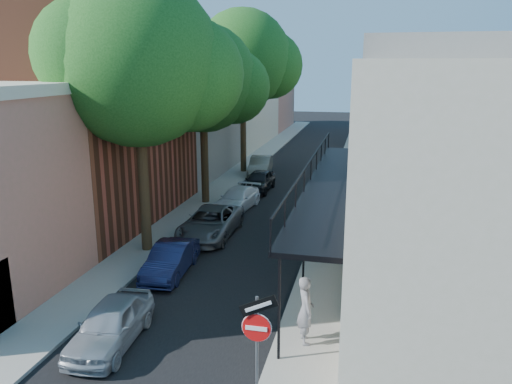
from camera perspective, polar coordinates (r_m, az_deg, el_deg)
The scene contains 16 objects.
road_surface at distance 40.05m, azimuth 4.91°, elevation 2.86°, with size 6.00×64.00×0.01m, color black.
sidewalk_left at distance 40.77m, azimuth -0.67°, elevation 3.19°, with size 2.00×64.00×0.12m, color gray.
sidewalk_right at distance 39.69m, azimuth 10.64°, elevation 2.64°, with size 2.00×64.00×0.12m, color gray.
buildings_left at distance 40.53m, azimuth -8.52°, elevation 9.94°, with size 10.10×59.10×12.00m.
buildings_right at distance 38.70m, azimuth 18.39°, elevation 8.41°, with size 9.80×55.00×10.00m.
sign_post at distance 11.68m, azimuth 0.11°, elevation -15.73°, with size 0.89×0.17×2.99m.
oak_near at distance 21.06m, azimuth -12.04°, elevation 13.96°, with size 7.48×6.80×11.42m.
oak_mid at distance 28.53m, azimuth -5.22°, elevation 12.55°, with size 6.60×6.00×10.20m.
oak_far at distance 37.21m, azimuth -0.72°, elevation 14.83°, with size 7.70×7.00×11.90m.
parked_car_a at distance 15.45m, azimuth -16.27°, elevation -14.28°, with size 1.51×3.76×1.28m, color #9299A1.
parked_car_b at distance 19.68m, azimuth -9.74°, elevation -7.63°, with size 1.29×3.71×1.22m, color #12183B.
parked_car_c at distance 23.66m, azimuth -5.24°, elevation -3.53°, with size 2.25×4.87×1.35m, color #56595E.
parked_car_d at distance 28.06m, azimuth -2.16°, elevation -0.81°, with size 1.66×4.08×1.18m, color white.
parked_car_e at distance 32.13m, azimuth 0.36°, elevation 1.28°, with size 1.57×3.91×1.33m, color black.
parked_car_f at distance 36.90m, azimuth 0.51°, elevation 3.01°, with size 1.46×4.18×1.38m, color gray.
pedestrian at distance 14.64m, azimuth 5.70°, elevation -13.26°, with size 0.74×0.48×2.02m, color slate.
Camera 1 is at (5.40, -8.89, 7.87)m, focal length 35.00 mm.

